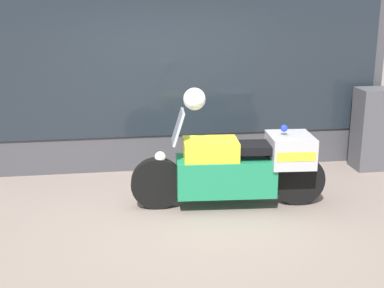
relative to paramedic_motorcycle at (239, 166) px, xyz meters
name	(u,v)px	position (x,y,z in m)	size (l,w,h in m)	color
ground_plane	(179,216)	(-0.79, -0.23, -0.53)	(60.00, 60.00, 0.00)	gray
shop_building	(136,60)	(-1.17, 1.77, 1.14)	(6.88, 0.55, 3.33)	#424247
window_display	(182,136)	(-0.49, 1.80, -0.07)	(5.68, 0.30, 1.90)	slate
paramedic_motorcycle	(239,166)	(0.00, 0.00, 0.00)	(2.47, 0.69, 1.26)	black
white_helmet	(194,99)	(-0.56, 0.04, 0.87)	(0.27, 0.27, 0.27)	white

